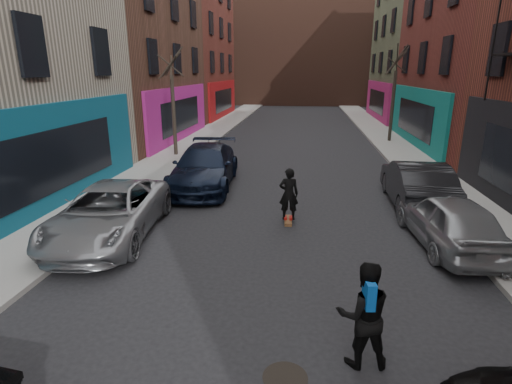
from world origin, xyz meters
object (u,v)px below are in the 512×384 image
(parked_left_end, at_px, (205,167))
(pedestrian, at_px, (364,314))
(tree_left_far, at_px, (172,93))
(parked_right_far, at_px, (450,221))
(parked_left_far, at_px, (109,212))
(tree_right_far, at_px, (394,87))
(skateboarder, at_px, (289,194))
(skateboard, at_px, (288,221))
(manhole, at_px, (285,378))
(parked_right_end, at_px, (416,183))

(parked_left_end, xyz_separation_m, pedestrian, (4.93, -9.64, 0.08))
(tree_left_far, xyz_separation_m, parked_right_far, (10.80, -10.33, -2.66))
(parked_left_far, bearing_deg, tree_right_far, 51.86)
(parked_right_far, bearing_deg, parked_left_end, -36.23)
(tree_right_far, xyz_separation_m, skateboarder, (-5.89, -15.10, -2.62))
(parked_left_end, bearing_deg, skateboarder, -49.29)
(parked_left_far, bearing_deg, parked_right_far, -2.35)
(parked_right_far, relative_size, skateboard, 5.29)
(pedestrian, bearing_deg, parked_left_end, -69.85)
(parked_left_end, xyz_separation_m, skateboarder, (3.51, -3.56, 0.10))
(tree_left_far, relative_size, pedestrian, 3.68)
(parked_left_end, relative_size, parked_right_far, 1.32)
(tree_left_far, relative_size, parked_left_end, 1.16)
(skateboard, distance_m, skateboarder, 0.86)
(parked_left_end, bearing_deg, pedestrian, -66.78)
(parked_right_far, relative_size, pedestrian, 2.40)
(parked_left_far, xyz_separation_m, parked_right_far, (9.20, 0.50, -0.01))
(tree_left_far, distance_m, parked_right_far, 15.18)
(tree_left_far, height_order, pedestrian, tree_left_far)
(pedestrian, height_order, manhole, pedestrian)
(parked_left_far, height_order, skateboarder, skateboarder)
(tree_right_far, relative_size, skateboard, 8.50)
(parked_right_far, bearing_deg, manhole, 48.27)
(parked_right_far, bearing_deg, skateboard, -20.67)
(parked_left_far, relative_size, parked_left_end, 0.93)
(skateboarder, bearing_deg, parked_left_far, 16.04)
(tree_left_far, bearing_deg, skateboard, -54.41)
(parked_right_end, distance_m, manhole, 9.67)
(parked_right_end, bearing_deg, tree_right_far, -95.77)
(tree_left_far, bearing_deg, skateboarder, -54.41)
(parked_left_far, distance_m, skateboarder, 5.21)
(skateboarder, height_order, manhole, skateboarder)
(parked_left_far, bearing_deg, parked_left_end, 69.73)
(parked_left_far, xyz_separation_m, parked_left_end, (1.40, 5.29, 0.09))
(tree_right_far, bearing_deg, skateboard, -111.31)
(skateboarder, bearing_deg, manhole, 88.90)
(parked_right_end, bearing_deg, pedestrian, 72.16)
(skateboarder, xyz_separation_m, pedestrian, (1.42, -6.08, -0.02))
(manhole, bearing_deg, parked_left_end, 110.38)
(pedestrian, relative_size, manhole, 2.52)
(tree_right_far, height_order, manhole, tree_right_far)
(tree_right_far, bearing_deg, parked_right_far, -95.60)
(parked_left_end, relative_size, manhole, 8.00)
(tree_left_far, height_order, skateboard, tree_left_far)
(parked_right_end, distance_m, skateboard, 4.87)
(skateboard, bearing_deg, tree_right_far, 65.36)
(tree_right_far, relative_size, parked_left_far, 1.30)
(parked_right_far, height_order, parked_right_end, parked_right_end)
(parked_left_far, relative_size, parked_right_far, 1.23)
(parked_left_far, distance_m, manhole, 7.12)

